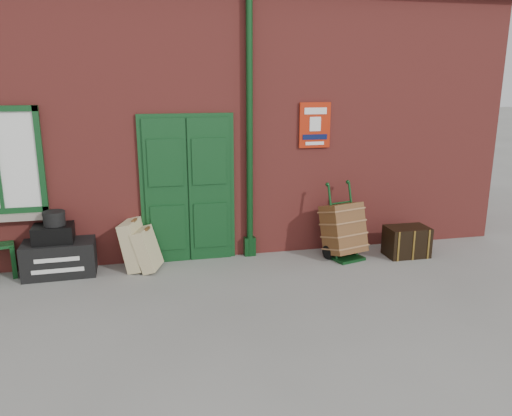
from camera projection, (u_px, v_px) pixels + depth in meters
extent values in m
plane|color=gray|center=(224.00, 295.00, 6.52)|extent=(80.00, 80.00, 0.00)
cube|color=#983731|center=(193.00, 120.00, 9.33)|extent=(10.00, 4.00, 4.00)
cube|color=#103D1A|center=(188.00, 191.00, 7.56)|extent=(1.42, 0.12, 2.32)
cylinder|color=#0E3816|center=(250.00, 130.00, 7.50)|extent=(0.10, 0.10, 4.00)
cube|color=#B4240C|center=(315.00, 125.00, 7.76)|extent=(0.50, 0.03, 0.70)
cube|color=#0E3816|center=(13.00, 258.00, 7.20)|extent=(0.17, 0.47, 0.47)
cube|color=black|center=(60.00, 258.00, 7.17)|extent=(1.01, 0.57, 0.50)
cube|color=black|center=(53.00, 234.00, 7.07)|extent=(0.56, 0.41, 0.25)
cylinder|color=black|center=(54.00, 218.00, 7.02)|extent=(0.31, 0.31, 0.20)
cube|color=tan|center=(135.00, 245.00, 7.36)|extent=(0.48, 0.60, 0.75)
cube|color=tan|center=(147.00, 249.00, 7.32)|extent=(0.48, 0.55, 0.65)
cube|color=#0E3816|center=(348.00, 258.00, 7.81)|extent=(0.53, 0.44, 0.05)
cylinder|color=#0E3816|center=(333.00, 223.00, 7.72)|extent=(0.12, 0.32, 1.15)
cylinder|color=#0E3816|center=(353.00, 219.00, 7.90)|extent=(0.12, 0.32, 1.15)
cylinder|color=black|center=(327.00, 252.00, 7.83)|extent=(0.10, 0.22, 0.22)
cylinder|color=black|center=(354.00, 247.00, 8.07)|extent=(0.10, 0.22, 0.22)
cube|color=brown|center=(343.00, 228.00, 7.83)|extent=(0.71, 0.74, 0.85)
cube|color=black|center=(407.00, 241.00, 7.94)|extent=(0.66, 0.43, 0.48)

